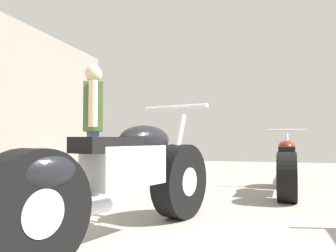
# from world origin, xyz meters

# --- Properties ---
(ground_plane) EXTENTS (14.85, 14.85, 0.00)m
(ground_plane) POSITION_xyz_m (0.00, 3.02, 0.00)
(ground_plane) COLOR gray
(motorcycle_maroon_cruiser) EXTENTS (0.96, 2.20, 1.05)m
(motorcycle_maroon_cruiser) POSITION_xyz_m (-0.35, 1.62, 0.44)
(motorcycle_maroon_cruiser) COLOR black
(motorcycle_maroon_cruiser) RESTS_ON ground_plane
(motorcycle_black_naked) EXTENTS (0.56, 1.91, 0.89)m
(motorcycle_black_naked) POSITION_xyz_m (0.96, 4.10, 0.36)
(motorcycle_black_naked) COLOR black
(motorcycle_black_naked) RESTS_ON ground_plane
(mechanic_in_blue) EXTENTS (0.44, 0.66, 1.73)m
(mechanic_in_blue) POSITION_xyz_m (-1.54, 3.36, 0.98)
(mechanic_in_blue) COLOR #384766
(mechanic_in_blue) RESTS_ON ground_plane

